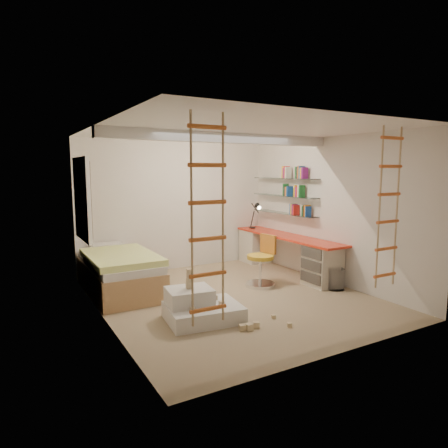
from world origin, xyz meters
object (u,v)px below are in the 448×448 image
play_platform (199,308)px  desk (286,252)px  swivel_chair (261,267)px  bed (119,272)px

play_platform → desk: bearing=29.1°
play_platform → swivel_chair: bearing=29.1°
desk → swivel_chair: size_ratio=3.13×
bed → swivel_chair: size_ratio=2.24×
desk → swivel_chair: (-0.95, -0.53, -0.07)m
bed → play_platform: (0.59, -1.81, -0.16)m
swivel_chair → desk: bearing=29.1°
swivel_chair → play_platform: (-1.66, -0.92, -0.16)m
swivel_chair → play_platform: size_ratio=0.84×
bed → play_platform: size_ratio=1.88×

